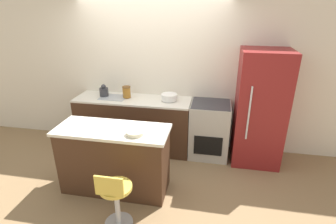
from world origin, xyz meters
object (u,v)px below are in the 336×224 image
refrigerator (260,109)px  mixing_bowl (169,97)px  kettle (104,91)px  stool_chair (116,199)px  oven_range (209,130)px

refrigerator → mixing_bowl: refrigerator is taller
kettle → stool_chair: bearing=-64.6°
stool_chair → mixing_bowl: (0.28, 1.84, 0.60)m
stool_chair → mixing_bowl: size_ratio=2.97×
kettle → refrigerator: bearing=-1.4°
oven_range → mixing_bowl: bearing=177.3°
oven_range → kettle: size_ratio=4.48×
stool_chair → kettle: 2.13m
refrigerator → stool_chair: size_ratio=2.32×
stool_chair → kettle: kettle is taller
refrigerator → mixing_bowl: (-1.45, 0.06, 0.08)m
oven_range → refrigerator: (0.76, -0.03, 0.44)m
oven_range → kettle: bearing=179.0°
oven_range → mixing_bowl: 0.87m
kettle → oven_range: bearing=-1.0°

